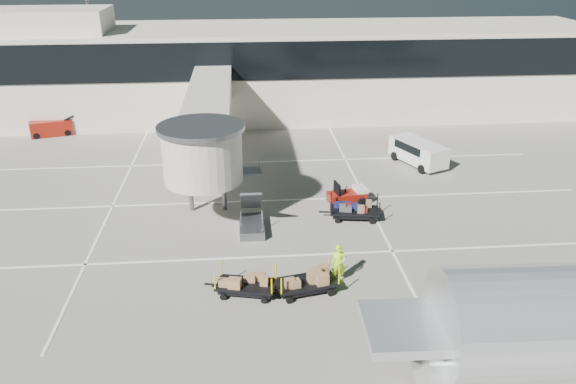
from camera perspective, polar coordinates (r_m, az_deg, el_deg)
name	(u,v)px	position (r m, az deg, el deg)	size (l,w,h in m)	color
ground	(283,277)	(27.91, -0.50, -8.60)	(140.00, 140.00, 0.00)	#9A9689
lane_markings	(262,199)	(36.08, -2.70, -0.68)	(40.00, 30.00, 0.02)	white
terminal	(255,70)	(54.53, -3.37, 12.32)	(64.00, 12.11, 15.20)	silver
jet_bridge	(208,123)	(37.38, -8.12, 6.99)	(5.70, 20.40, 6.03)	beige
baggage_tug	(348,196)	(35.25, 6.10, -0.42)	(2.55, 1.90, 1.56)	maroon
suitcase_cart	(354,211)	(33.50, 6.75, -1.90)	(3.62, 1.84, 1.39)	black
box_cart_near	(305,282)	(26.46, 1.76, -9.16)	(3.64, 2.01, 1.39)	black
box_cart_far	(245,285)	(26.45, -4.43, -9.41)	(3.44, 1.94, 1.32)	black
ground_worker	(339,263)	(27.17, 5.17, -7.24)	(0.72, 0.47, 1.98)	#A7F119
minivan	(417,151)	(42.56, 12.99, 4.13)	(3.56, 4.97, 1.75)	white
belt_loader	(52,128)	(52.17, -22.86, 6.04)	(3.82, 2.30, 1.73)	maroon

